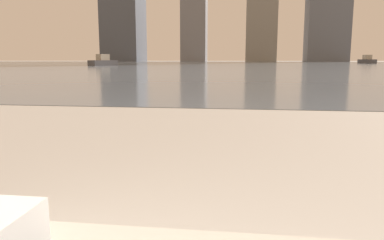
{
  "coord_description": "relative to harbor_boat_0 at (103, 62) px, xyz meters",
  "views": [
    {
      "loc": [
        0.4,
        0.24,
        0.91
      ],
      "look_at": [
        0.06,
        2.73,
        0.49
      ],
      "focal_mm": 35.0,
      "sensor_mm": 36.0,
      "label": 1
    }
  ],
  "objects": [
    {
      "name": "harbor_water",
      "position": [
        17.58,
        14.93,
        -0.52
      ],
      "size": [
        180.0,
        110.0,
        0.01
      ],
      "color": "slate",
      "rests_on": "ground_plane"
    },
    {
      "name": "harbor_boat_0",
      "position": [
        0.0,
        0.0,
        0.0
      ],
      "size": [
        3.0,
        4.12,
        1.48
      ],
      "color": "#4C4C51",
      "rests_on": "harbor_water"
    },
    {
      "name": "harbor_boat_2",
      "position": [
        41.39,
        29.29,
        0.05
      ],
      "size": [
        2.38,
        4.55,
        1.63
      ],
      "color": "#4C4C51",
      "rests_on": "harbor_water"
    },
    {
      "name": "skyline_tower_0",
      "position": [
        -19.93,
        70.93,
        18.03
      ],
      "size": [
        11.6,
        12.83,
        37.13
      ],
      "color": "#4C515B",
      "rests_on": "ground_plane"
    }
  ]
}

